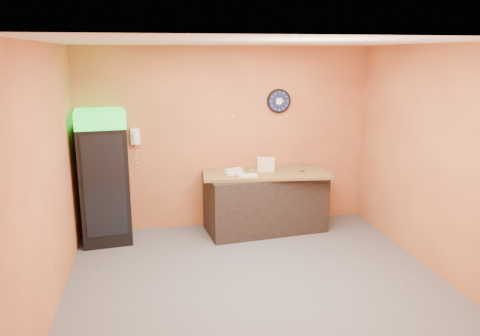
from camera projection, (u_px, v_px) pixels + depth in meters
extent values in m
plane|color=#47474C|center=(255.00, 280.00, 5.69)|extent=(4.50, 4.50, 0.00)
cube|color=#CA7639|center=(227.00, 138.00, 7.27)|extent=(4.50, 0.02, 2.80)
cube|color=#CA7639|center=(49.00, 178.00, 4.94)|extent=(0.02, 4.00, 2.80)
cube|color=#CA7639|center=(433.00, 160.00, 5.79)|extent=(0.02, 4.00, 2.80)
cube|color=white|center=(257.00, 42.00, 5.03)|extent=(4.50, 4.00, 0.02)
cube|color=black|center=(104.00, 185.00, 6.72)|extent=(0.74, 0.74, 1.68)
cube|color=green|center=(100.00, 118.00, 6.49)|extent=(0.74, 0.74, 0.24)
cube|color=black|center=(99.00, 187.00, 6.37)|extent=(0.56, 0.08, 1.44)
cube|color=black|center=(265.00, 202.00, 7.21)|extent=(1.86, 0.97, 0.90)
cylinder|color=black|center=(279.00, 101.00, 7.26)|extent=(0.38, 0.05, 0.38)
cylinder|color=#0F1433|center=(279.00, 101.00, 7.24)|extent=(0.32, 0.01, 0.32)
cube|color=white|center=(279.00, 101.00, 7.23)|extent=(0.09, 0.00, 0.09)
cube|color=white|center=(135.00, 137.00, 6.94)|extent=(0.13, 0.08, 0.24)
cube|color=white|center=(135.00, 137.00, 6.90)|extent=(0.05, 0.04, 0.20)
cube|color=brown|center=(266.00, 173.00, 7.10)|extent=(1.97, 1.04, 0.04)
cube|color=beige|center=(266.00, 170.00, 7.09)|extent=(0.27, 0.15, 0.05)
cube|color=beige|center=(266.00, 166.00, 7.08)|extent=(0.27, 0.15, 0.05)
cube|color=beige|center=(266.00, 163.00, 7.07)|extent=(0.27, 0.15, 0.05)
cube|color=beige|center=(266.00, 159.00, 7.05)|extent=(0.27, 0.15, 0.05)
cube|color=silver|center=(235.00, 173.00, 6.92)|extent=(0.28, 0.15, 0.04)
cube|color=silver|center=(248.00, 176.00, 6.78)|extent=(0.29, 0.14, 0.04)
cube|color=silver|center=(233.00, 170.00, 7.12)|extent=(0.29, 0.19, 0.04)
cylinder|color=silver|center=(260.00, 169.00, 7.15)|extent=(0.05, 0.05, 0.05)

